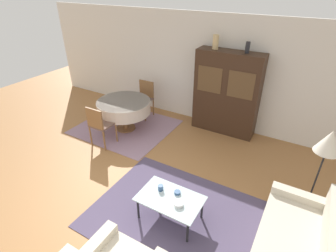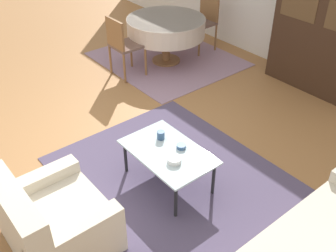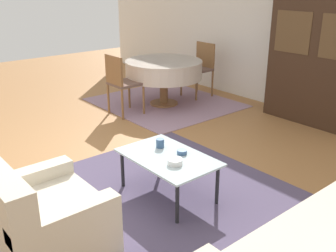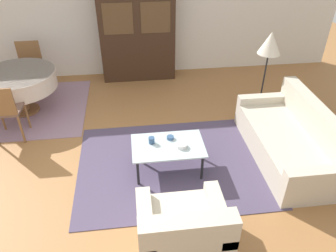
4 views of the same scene
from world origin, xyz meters
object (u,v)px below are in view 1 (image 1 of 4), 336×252
Objects in this scene: floor_lamp at (329,144)px; cup at (161,188)px; dining_table at (124,107)px; bowl at (178,204)px; display_cabinet at (226,93)px; vase_short at (248,47)px; bowl_small at (177,192)px; vase_tall at (216,42)px; dining_chair_near at (99,124)px; coffee_table at (170,200)px; dining_chair_far at (144,96)px.

floor_lamp is 15.58× the size of cup.
bowl is at bearing -37.43° from dining_table.
display_cabinet reaches higher than cup.
vase_short reaches higher than dining_table.
cup is 0.27m from bowl_small.
display_cabinet is 1.37× the size of floor_lamp.
cup is (2.16, -1.82, -0.14)m from dining_table.
dining_table is at bearing 139.94° from cup.
vase_short reaches higher than cup.
bowl_small is at bearing -77.19° from vase_tall.
floor_lamp is 2.61m from cup.
vase_short reaches higher than floor_lamp.
vase_tall is 1.30× the size of vase_short.
bowl is 0.60× the size of vase_short.
dining_chair_near is (-2.14, -2.05, -0.42)m from display_cabinet.
bowl_small is at bearing -90.75° from vase_short.
dining_chair_near is (-2.38, 1.03, 0.17)m from coffee_table.
vase_tall is at bearing 101.38° from coffee_table.
vase_tall is at bearing 97.64° from cup.
dining_table is at bearing -154.37° from vase_short.
vase_short is at bearing 91.63° from bowl.
dining_table is 9.14× the size of bowl.
coffee_table is 0.20m from bowl.
floor_lamp is (4.26, -0.44, 0.59)m from dining_table.
dining_chair_far is 4.50m from floor_lamp.
vase_short is (0.09, 3.08, 1.69)m from coffee_table.
cup is 0.93× the size of bowl_small.
dining_chair_far is (0.00, 1.73, 0.00)m from dining_chair_near.
display_cabinet is 13.92× the size of bowl.
dining_chair_near reaches higher than dining_table.
display_cabinet reaches higher than bowl_small.
coffee_table is 2.60m from dining_chair_near.
dining_table is at bearing -151.02° from display_cabinet.
dining_table is 5.50× the size of vase_short.
dining_chair_near is 3.13× the size of vase_tall.
vase_tall reaches higher than dining_chair_near.
coffee_table is at bearing -19.22° from cup.
vase_tall reaches higher than vase_short.
bowl is at bearing -138.23° from floor_lamp.
floor_lamp is (1.88, 1.46, 0.81)m from coffee_table.
floor_lamp reaches higher than dining_chair_near.
vase_tall is 0.71m from vase_short.
floor_lamp is 3.12m from vase_tall.
dining_chair_far is (-2.38, 2.76, 0.17)m from coffee_table.
dining_chair_far reaches higher than cup.
floor_lamp reaches higher than dining_table.
vase_short is (0.33, 0.00, 1.10)m from display_cabinet.
coffee_table is 3.14m from display_cabinet.
dining_chair_near is (0.00, -0.86, -0.05)m from dining_table.
dining_chair_near is at bearing -130.68° from vase_tall.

